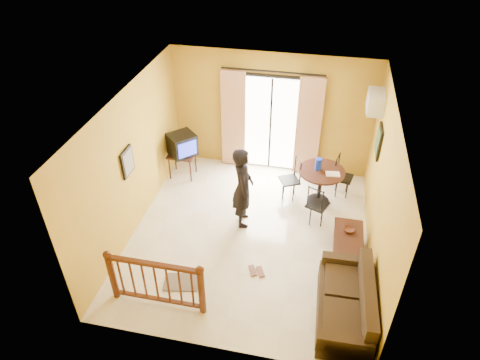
% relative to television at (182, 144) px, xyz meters
% --- Properties ---
extents(ground, '(5.00, 5.00, 0.00)m').
position_rel_television_xyz_m(ground, '(1.87, -1.69, -0.85)').
color(ground, beige).
rests_on(ground, ground).
extents(room_shell, '(5.00, 5.00, 5.00)m').
position_rel_television_xyz_m(room_shell, '(1.87, -1.69, 0.86)').
color(room_shell, white).
rests_on(room_shell, ground).
extents(balcony_door, '(2.25, 0.14, 2.46)m').
position_rel_television_xyz_m(balcony_door, '(1.87, 0.74, 0.34)').
color(balcony_door, black).
rests_on(balcony_door, ground).
extents(tv_table, '(0.60, 0.50, 0.60)m').
position_rel_television_xyz_m(tv_table, '(-0.03, 0.00, -0.33)').
color(tv_table, black).
rests_on(tv_table, ground).
extents(television, '(0.74, 0.74, 0.50)m').
position_rel_television_xyz_m(television, '(0.00, 0.00, 0.00)').
color(television, black).
rests_on(television, tv_table).
extents(picture_left, '(0.05, 0.42, 0.52)m').
position_rel_television_xyz_m(picture_left, '(-0.35, -1.89, 0.70)').
color(picture_left, black).
rests_on(picture_left, room_shell).
extents(dining_table, '(0.96, 0.96, 0.80)m').
position_rel_television_xyz_m(dining_table, '(3.11, -0.33, -0.21)').
color(dining_table, black).
rests_on(dining_table, ground).
extents(water_jug, '(0.14, 0.14, 0.26)m').
position_rel_television_xyz_m(water_jug, '(3.03, -0.29, 0.08)').
color(water_jug, '#1630D1').
rests_on(water_jug, dining_table).
extents(serving_tray, '(0.30, 0.21, 0.02)m').
position_rel_television_xyz_m(serving_tray, '(3.33, -0.43, -0.04)').
color(serving_tray, beige).
rests_on(serving_tray, dining_table).
extents(dining_chairs, '(1.63, 1.55, 0.95)m').
position_rel_television_xyz_m(dining_chairs, '(3.05, -0.44, -0.85)').
color(dining_chairs, black).
rests_on(dining_chairs, ground).
extents(air_conditioner, '(0.31, 0.60, 0.40)m').
position_rel_television_xyz_m(air_conditioner, '(3.96, 0.26, 1.30)').
color(air_conditioner, white).
rests_on(air_conditioner, room_shell).
extents(botanical_print, '(0.05, 0.50, 0.60)m').
position_rel_television_xyz_m(botanical_print, '(4.08, -0.39, 0.80)').
color(botanical_print, black).
rests_on(botanical_print, room_shell).
extents(coffee_table, '(0.53, 0.95, 0.42)m').
position_rel_television_xyz_m(coffee_table, '(3.72, -1.77, -0.56)').
color(coffee_table, black).
rests_on(coffee_table, ground).
extents(bowl, '(0.24, 0.24, 0.06)m').
position_rel_television_xyz_m(bowl, '(3.72, -1.65, -0.39)').
color(bowl, '#572D1E').
rests_on(bowl, coffee_table).
extents(sofa, '(0.85, 1.74, 0.83)m').
position_rel_television_xyz_m(sofa, '(3.72, -3.25, -0.54)').
color(sofa, '#312213').
rests_on(sofa, ground).
extents(standing_person, '(0.55, 0.70, 1.71)m').
position_rel_television_xyz_m(standing_person, '(1.65, -1.31, 0.01)').
color(standing_person, black).
rests_on(standing_person, ground).
extents(stair_balustrade, '(1.63, 0.13, 1.04)m').
position_rel_television_xyz_m(stair_balustrade, '(0.72, -3.59, -0.28)').
color(stair_balustrade, '#471E0F').
rests_on(stair_balustrade, ground).
extents(doormat, '(0.66, 0.50, 0.02)m').
position_rel_television_xyz_m(doormat, '(0.94, -3.10, -0.84)').
color(doormat, '#62574E').
rests_on(doormat, ground).
extents(sandals, '(0.34, 0.27, 0.03)m').
position_rel_television_xyz_m(sandals, '(2.17, -2.59, -0.83)').
color(sandals, '#572D1E').
rests_on(sandals, ground).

